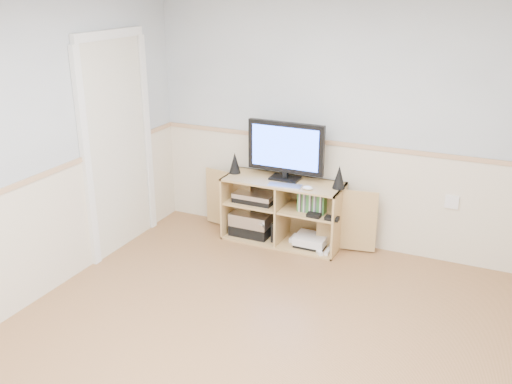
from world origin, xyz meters
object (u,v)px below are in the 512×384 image
at_px(keyboard, 285,186).
at_px(game_consoles, 310,241).
at_px(monitor, 286,149).
at_px(media_cabinet, 285,209).

relative_size(keyboard, game_consoles, 0.72).
bearing_deg(game_consoles, monitor, 168.75).
xyz_separation_m(monitor, keyboard, (0.07, -0.19, -0.31)).
bearing_deg(game_consoles, keyboard, -151.27).
relative_size(media_cabinet, monitor, 2.39).
xyz_separation_m(keyboard, game_consoles, (0.23, 0.13, -0.59)).
xyz_separation_m(media_cabinet, keyboard, (0.07, -0.19, 0.32)).
height_order(monitor, game_consoles, monitor).
bearing_deg(game_consoles, media_cabinet, 167.75).
distance_m(keyboard, game_consoles, 0.64).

